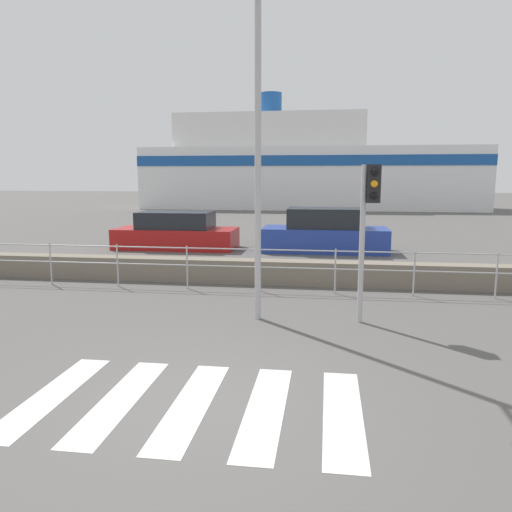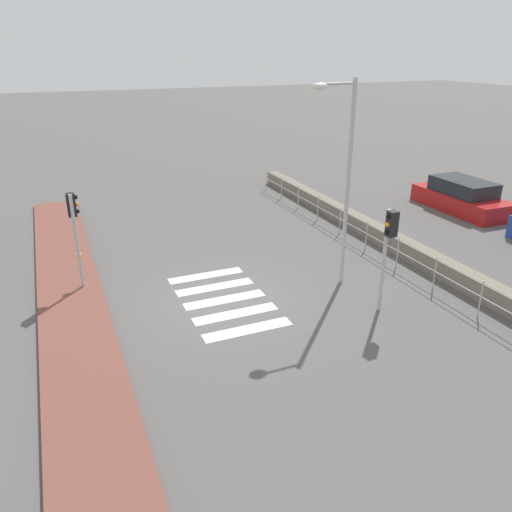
% 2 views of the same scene
% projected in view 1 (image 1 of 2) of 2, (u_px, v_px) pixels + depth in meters
% --- Properties ---
extents(ground_plane, '(160.00, 160.00, 0.00)m').
position_uv_depth(ground_plane, '(192.00, 404.00, 6.00)').
color(ground_plane, '#565451').
extents(crosswalk, '(4.05, 2.40, 0.01)m').
position_uv_depth(crosswalk, '(191.00, 404.00, 6.00)').
color(crosswalk, silver).
rests_on(crosswalk, ground_plane).
extents(seawall, '(23.64, 0.55, 0.60)m').
position_uv_depth(seawall, '(264.00, 272.00, 12.71)').
color(seawall, slate).
rests_on(seawall, ground_plane).
extents(harbor_fence, '(21.31, 0.04, 1.05)m').
position_uv_depth(harbor_fence, '(260.00, 262.00, 11.79)').
color(harbor_fence, '#B2B2B5').
rests_on(harbor_fence, ground_plane).
extents(traffic_light_far, '(0.34, 0.32, 2.92)m').
position_uv_depth(traffic_light_far, '(369.00, 208.00, 9.01)').
color(traffic_light_far, '#B2B2B5').
rests_on(traffic_light_far, ground_plane).
extents(streetlamp, '(0.32, 1.34, 6.02)m').
position_uv_depth(streetlamp, '(256.00, 116.00, 8.76)').
color(streetlamp, '#B2B2B5').
rests_on(streetlamp, ground_plane).
extents(ferry_boat, '(27.64, 7.15, 9.55)m').
position_uv_depth(ferry_boat, '(302.00, 169.00, 42.12)').
color(ferry_boat, white).
rests_on(ferry_boat, ground_plane).
extents(parked_car_red, '(4.53, 1.86, 1.39)m').
position_uv_depth(parked_car_red, '(176.00, 233.00, 18.83)').
color(parked_car_red, '#B21919').
rests_on(parked_car_red, ground_plane).
extents(parked_car_blue, '(4.47, 1.81, 1.57)m').
position_uv_depth(parked_car_blue, '(325.00, 233.00, 18.03)').
color(parked_car_blue, '#233D9E').
rests_on(parked_car_blue, ground_plane).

